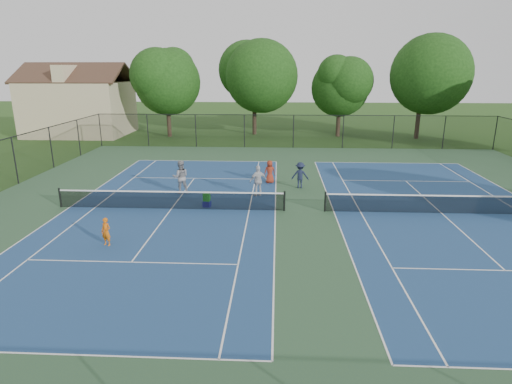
{
  "coord_description": "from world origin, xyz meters",
  "views": [
    {
      "loc": [
        -1.47,
        -21.12,
        7.24
      ],
      "look_at": [
        -2.47,
        -1.0,
        1.3
      ],
      "focal_mm": 30.0,
      "sensor_mm": 36.0,
      "label": 1
    }
  ],
  "objects_px": {
    "tree_back_b": "(254,72)",
    "tree_back_c": "(340,84)",
    "bystander_a": "(258,181)",
    "ball_hopper": "(207,197)",
    "bystander_b": "(300,175)",
    "tree_back_d": "(423,70)",
    "bystander_c": "(270,172)",
    "ball_crate": "(207,204)",
    "child_player": "(106,232)",
    "instructor": "(181,177)",
    "clapboard_house": "(79,106)",
    "tree_back_a": "(166,78)"
  },
  "relations": [
    {
      "from": "tree_back_b",
      "to": "tree_back_c",
      "type": "distance_m",
      "value": 9.12
    },
    {
      "from": "tree_back_b",
      "to": "bystander_a",
      "type": "xyz_separation_m",
      "value": [
        1.48,
        -23.37,
        -5.7
      ]
    },
    {
      "from": "ball_hopper",
      "to": "tree_back_b",
      "type": "bearing_deg",
      "value": 87.34
    },
    {
      "from": "bystander_b",
      "to": "tree_back_b",
      "type": "bearing_deg",
      "value": -73.29
    },
    {
      "from": "tree_back_b",
      "to": "tree_back_d",
      "type": "height_order",
      "value": "tree_back_d"
    },
    {
      "from": "bystander_c",
      "to": "ball_crate",
      "type": "xyz_separation_m",
      "value": [
        -3.27,
        -5.03,
        -0.58
      ]
    },
    {
      "from": "tree_back_d",
      "to": "ball_hopper",
      "type": "xyz_separation_m",
      "value": [
        -18.18,
        -23.52,
        -6.28
      ]
    },
    {
      "from": "child_player",
      "to": "ball_crate",
      "type": "distance_m",
      "value": 6.3
    },
    {
      "from": "instructor",
      "to": "bystander_c",
      "type": "bearing_deg",
      "value": -167.12
    },
    {
      "from": "instructor",
      "to": "bystander_b",
      "type": "distance_m",
      "value": 7.24
    },
    {
      "from": "tree_back_c",
      "to": "bystander_c",
      "type": "xyz_separation_m",
      "value": [
        -6.92,
        -19.49,
        -4.74
      ]
    },
    {
      "from": "tree_back_d",
      "to": "tree_back_c",
      "type": "bearing_deg",
      "value": 172.87
    },
    {
      "from": "clapboard_house",
      "to": "tree_back_a",
      "type": "bearing_deg",
      "value": -5.71
    },
    {
      "from": "tree_back_d",
      "to": "instructor",
      "type": "distance_m",
      "value": 29.68
    },
    {
      "from": "tree_back_d",
      "to": "bystander_c",
      "type": "distance_m",
      "value": 24.52
    },
    {
      "from": "tree_back_c",
      "to": "instructor",
      "type": "xyz_separation_m",
      "value": [
        -12.11,
        -22.04,
        -4.5
      ]
    },
    {
      "from": "tree_back_b",
      "to": "child_player",
      "type": "bearing_deg",
      "value": -98.4
    },
    {
      "from": "tree_back_d",
      "to": "ball_crate",
      "type": "height_order",
      "value": "tree_back_d"
    },
    {
      "from": "tree_back_d",
      "to": "bystander_c",
      "type": "xyz_separation_m",
      "value": [
        -14.92,
        -18.49,
        -6.08
      ]
    },
    {
      "from": "tree_back_a",
      "to": "clapboard_house",
      "type": "distance_m",
      "value": 10.47
    },
    {
      "from": "bystander_c",
      "to": "child_player",
      "type": "bearing_deg",
      "value": 42.7
    },
    {
      "from": "instructor",
      "to": "tree_back_c",
      "type": "bearing_deg",
      "value": -132.04
    },
    {
      "from": "bystander_b",
      "to": "bystander_c",
      "type": "xyz_separation_m",
      "value": [
        -1.89,
        1.06,
        -0.07
      ]
    },
    {
      "from": "child_player",
      "to": "tree_back_c",
      "type": "bearing_deg",
      "value": 83.65
    },
    {
      "from": "bystander_b",
      "to": "ball_crate",
      "type": "relative_size",
      "value": 4.18
    },
    {
      "from": "tree_back_b",
      "to": "instructor",
      "type": "relative_size",
      "value": 5.1
    },
    {
      "from": "clapboard_house",
      "to": "instructor",
      "type": "height_order",
      "value": "clapboard_house"
    },
    {
      "from": "instructor",
      "to": "bystander_b",
      "type": "relative_size",
      "value": 1.21
    },
    {
      "from": "tree_back_b",
      "to": "bystander_b",
      "type": "distance_m",
      "value": 22.67
    },
    {
      "from": "clapboard_house",
      "to": "child_player",
      "type": "distance_m",
      "value": 33.24
    },
    {
      "from": "tree_back_b",
      "to": "bystander_c",
      "type": "distance_m",
      "value": 21.41
    },
    {
      "from": "tree_back_c",
      "to": "ball_hopper",
      "type": "bearing_deg",
      "value": -112.56
    },
    {
      "from": "bystander_a",
      "to": "ball_crate",
      "type": "bearing_deg",
      "value": 14.08
    },
    {
      "from": "tree_back_b",
      "to": "child_player",
      "type": "xyz_separation_m",
      "value": [
        -4.55,
        -30.83,
        -5.99
      ]
    },
    {
      "from": "tree_back_c",
      "to": "child_player",
      "type": "xyz_separation_m",
      "value": [
        -13.55,
        -29.83,
        -4.87
      ]
    },
    {
      "from": "bystander_a",
      "to": "ball_hopper",
      "type": "height_order",
      "value": "bystander_a"
    },
    {
      "from": "instructor",
      "to": "ball_hopper",
      "type": "bearing_deg",
      "value": 114.54
    },
    {
      "from": "tree_back_b",
      "to": "clapboard_house",
      "type": "bearing_deg",
      "value": -176.99
    },
    {
      "from": "tree_back_b",
      "to": "bystander_a",
      "type": "distance_m",
      "value": 24.1
    },
    {
      "from": "bystander_c",
      "to": "instructor",
      "type": "bearing_deg",
      "value": 11.49
    },
    {
      "from": "bystander_a",
      "to": "instructor",
      "type": "bearing_deg",
      "value": -29.06
    },
    {
      "from": "instructor",
      "to": "child_player",
      "type": "bearing_deg",
      "value": 66.3
    },
    {
      "from": "tree_back_a",
      "to": "clapboard_house",
      "type": "xyz_separation_m",
      "value": [
        -10.0,
        1.0,
        -2.95
      ]
    },
    {
      "from": "tree_back_a",
      "to": "clapboard_house",
      "type": "relative_size",
      "value": 0.85
    },
    {
      "from": "ball_hopper",
      "to": "bystander_b",
      "type": "bearing_deg",
      "value": 37.59
    },
    {
      "from": "tree_back_b",
      "to": "ball_crate",
      "type": "relative_size",
      "value": 25.89
    },
    {
      "from": "clapboard_house",
      "to": "bystander_c",
      "type": "distance_m",
      "value": 28.81
    },
    {
      "from": "tree_back_a",
      "to": "tree_back_d",
      "type": "relative_size",
      "value": 0.88
    },
    {
      "from": "tree_back_d",
      "to": "ball_hopper",
      "type": "relative_size",
      "value": 23.66
    },
    {
      "from": "tree_back_d",
      "to": "clapboard_house",
      "type": "relative_size",
      "value": 0.96
    }
  ]
}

